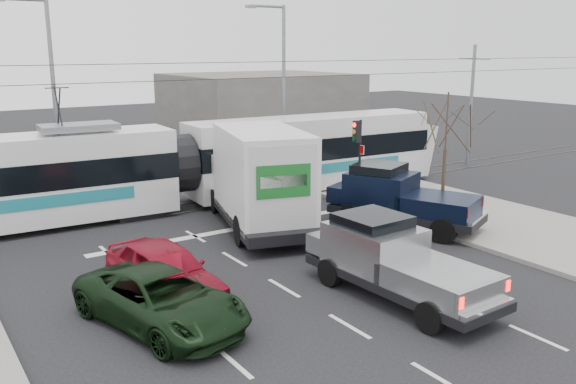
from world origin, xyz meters
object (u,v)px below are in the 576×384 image
bare_tree (447,127)px  red_car (165,271)px  navy_pickup (397,197)px  green_car (161,299)px  box_truck (258,179)px  street_lamp_far (49,86)px  street_lamp_near (281,80)px  tram (178,165)px  silver_pickup (391,258)px  traffic_signal (358,143)px

bare_tree → red_car: size_ratio=1.07×
navy_pickup → green_car: (-10.94, -3.10, -0.50)m
box_truck → red_car: size_ratio=1.77×
street_lamp_far → box_truck: 11.87m
street_lamp_near → tram: street_lamp_near is taller
navy_pickup → red_car: navy_pickup is taller
bare_tree → silver_pickup: (-7.06, -4.54, -2.71)m
tram → green_car: (-5.15, -10.52, -1.19)m
street_lamp_near → silver_pickup: bearing=-112.9°
silver_pickup → green_car: silver_pickup is taller
box_truck → red_car: 7.40m
traffic_signal → green_car: (-12.07, -6.82, -2.03)m
bare_tree → street_lamp_near: 11.58m
street_lamp_far → navy_pickup: street_lamp_far is taller
navy_pickup → green_car: size_ratio=1.21×
traffic_signal → green_car: bearing=-150.5°
silver_pickup → box_truck: 7.86m
tram → red_car: (-4.39, -8.97, -1.10)m
navy_pickup → street_lamp_far: bearing=102.0°
street_lamp_near → box_truck: bearing=-127.9°
bare_tree → tram: tram is taller
silver_pickup → red_car: (-5.39, 3.27, -0.29)m
street_lamp_far → red_car: bearing=-92.5°
green_car → tram: bearing=49.6°
navy_pickup → green_car: navy_pickup is taller
navy_pickup → street_lamp_near: bearing=56.2°
bare_tree → street_lamp_far: bearing=131.1°
bare_tree → green_car: bare_tree is taller
bare_tree → street_lamp_far: size_ratio=0.56×
traffic_signal → red_car: 12.63m
tram → silver_pickup: bearing=-82.4°
tram → box_truck: bearing=-70.2°
box_truck → green_car: box_truck is taller
bare_tree → green_car: bearing=-167.9°
tram → navy_pickup: bearing=-49.0°
navy_pickup → green_car: bearing=172.0°
traffic_signal → tram: 7.89m
traffic_signal → silver_pickup: size_ratio=0.59×
box_truck → bare_tree: bearing=-9.9°
traffic_signal → box_truck: bearing=-172.5°
street_lamp_far → tram: street_lamp_far is taller
bare_tree → traffic_signal: (-1.13, 4.00, -1.05)m
navy_pickup → box_truck: bearing=122.4°
bare_tree → silver_pickup: bare_tree is taller
tram → navy_pickup: 9.44m
street_lamp_near → silver_pickup: size_ratio=1.48×
street_lamp_near → silver_pickup: 17.87m
bare_tree → street_lamp_near: (-0.29, 11.50, 1.32)m
street_lamp_far → green_car: street_lamp_far is taller
bare_tree → traffic_signal: 4.28m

